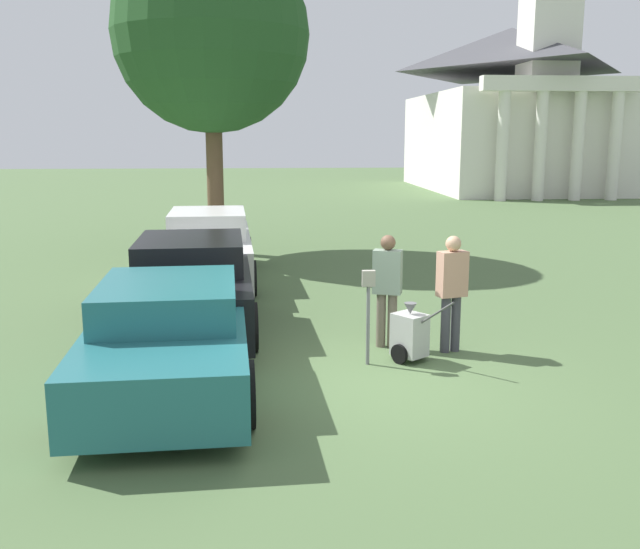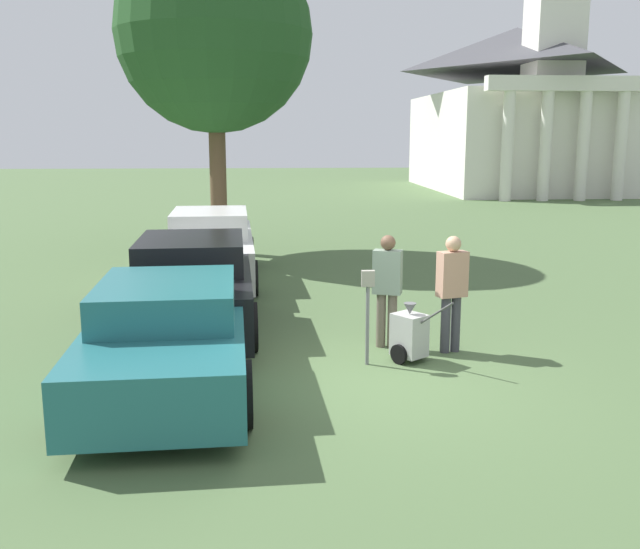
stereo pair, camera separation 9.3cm
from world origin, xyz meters
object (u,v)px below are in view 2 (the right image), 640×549
at_px(parked_car_black, 193,284).
at_px(person_worker, 387,284).
at_px(parking_meter, 368,299).
at_px(person_supervisor, 452,287).
at_px(church, 517,96).
at_px(equipment_cart, 409,335).
at_px(parked_car_white, 211,248).
at_px(parked_car_teal, 170,334).

relative_size(parked_car_black, person_worker, 3.09).
bearing_deg(parking_meter, person_worker, 63.43).
bearing_deg(person_supervisor, parking_meter, 5.01).
relative_size(parking_meter, church, 0.06).
bearing_deg(person_supervisor, parked_car_black, -40.28).
bearing_deg(parking_meter, person_supervisor, 21.13).
relative_size(parked_car_black, parking_meter, 3.94).
xyz_separation_m(parked_car_black, equipment_cart, (3.24, -2.16, -0.33)).
bearing_deg(parked_car_white, person_supervisor, -57.08).
relative_size(parked_car_teal, parked_car_black, 0.97).
distance_m(parking_meter, person_worker, 0.90).
xyz_separation_m(parked_car_teal, parked_car_white, (0.00, 6.55, 0.07)).
height_order(parked_car_black, parking_meter, parked_car_black).
height_order(person_supervisor, church, church).
bearing_deg(parked_car_black, parking_meter, -43.52).
distance_m(person_worker, person_supervisor, 0.95).
bearing_deg(person_supervisor, person_worker, -34.55).
height_order(parked_car_white, equipment_cart, parked_car_white).
bearing_deg(parked_car_white, parked_car_black, -92.73).
distance_m(parked_car_teal, parking_meter, 2.70).
bearing_deg(parking_meter, church, 67.78).
bearing_deg(parking_meter, parked_car_white, 113.71).
relative_size(parked_car_teal, parked_car_white, 0.96).
height_order(person_worker, equipment_cart, person_worker).
height_order(parked_car_teal, parked_car_white, parked_car_white).
height_order(person_worker, church, church).
xyz_separation_m(person_supervisor, church, (11.47, 30.76, 4.34)).
bearing_deg(parked_car_white, parking_meter, -69.03).
bearing_deg(equipment_cart, parking_meter, 153.31).
distance_m(parking_meter, church, 34.05).
height_order(parked_car_white, person_worker, person_worker).
height_order(parking_meter, person_worker, person_worker).
bearing_deg(church, parking_meter, -112.22).
distance_m(parked_car_teal, parked_car_black, 2.84).
distance_m(person_supervisor, equipment_cart, 1.00).
xyz_separation_m(parked_car_teal, parked_car_black, (0.00, 2.84, 0.05)).
bearing_deg(person_worker, church, -92.46).
bearing_deg(equipment_cart, parked_car_white, 82.33).
bearing_deg(person_worker, parking_meter, 83.07).
height_order(parking_meter, church, church).
height_order(parked_car_black, equipment_cart, parked_car_black).
bearing_deg(person_supervisor, equipment_cart, 13.83).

